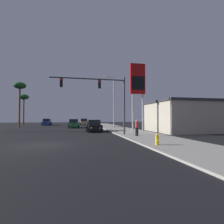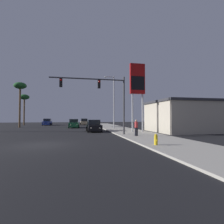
# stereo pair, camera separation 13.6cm
# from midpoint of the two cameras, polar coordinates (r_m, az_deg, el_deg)

# --- Properties ---
(ground_plane) EXTENTS (120.00, 120.00, 0.00)m
(ground_plane) POSITION_cam_midpoint_polar(r_m,az_deg,el_deg) (13.95, -21.71, -9.96)
(ground_plane) COLOR black
(sidewalk_right) EXTENTS (5.00, 60.00, 0.12)m
(sidewalk_right) POSITION_cam_midpoint_polar(r_m,az_deg,el_deg) (24.73, 5.14, -6.28)
(sidewalk_right) COLOR #9E998E
(sidewalk_right) RESTS_ON ground
(building_gas_station) EXTENTS (10.30, 8.30, 4.30)m
(building_gas_station) POSITION_cam_midpoint_polar(r_m,az_deg,el_deg) (26.91, 23.81, -1.30)
(building_gas_station) COLOR #B2A893
(building_gas_station) RESTS_ON ground
(car_tan) EXTENTS (2.04, 4.32, 1.68)m
(car_tan) POSITION_cam_midpoint_polar(r_m,az_deg,el_deg) (47.15, -9.02, -3.24)
(car_tan) COLOR tan
(car_tan) RESTS_ON ground
(car_green) EXTENTS (2.04, 4.33, 1.68)m
(car_green) POSITION_cam_midpoint_polar(r_m,az_deg,el_deg) (34.75, -12.24, -3.77)
(car_green) COLOR #195933
(car_green) RESTS_ON ground
(car_blue) EXTENTS (2.04, 4.32, 1.68)m
(car_blue) POSITION_cam_midpoint_polar(r_m,az_deg,el_deg) (47.32, -20.31, -3.15)
(car_blue) COLOR navy
(car_blue) RESTS_ON ground
(car_black) EXTENTS (2.04, 4.32, 1.68)m
(car_black) POSITION_cam_midpoint_polar(r_m,az_deg,el_deg) (24.92, -5.80, -4.63)
(car_black) COLOR black
(car_black) RESTS_ON ground
(traffic_light_mast) EXTENTS (8.20, 0.36, 6.50)m
(traffic_light_mast) POSITION_cam_midpoint_polar(r_m,az_deg,el_deg) (19.44, -2.76, 6.40)
(traffic_light_mast) COLOR #38383D
(traffic_light_mast) RESTS_ON sidewalk_right
(street_lamp) EXTENTS (1.74, 0.24, 9.00)m
(street_lamp) POSITION_cam_midpoint_polar(r_m,az_deg,el_deg) (30.03, 0.48, 4.18)
(street_lamp) COLOR #99999E
(street_lamp) RESTS_ON sidewalk_right
(gas_station_sign) EXTENTS (2.00, 0.42, 9.00)m
(gas_station_sign) POSITION_cam_midpoint_polar(r_m,az_deg,el_deg) (23.63, 8.46, 9.49)
(gas_station_sign) COLOR #99999E
(gas_station_sign) RESTS_ON sidewalk_right
(fire_hydrant) EXTENTS (0.24, 0.34, 0.76)m
(fire_hydrant) POSITION_cam_midpoint_polar(r_m,az_deg,el_deg) (12.58, 14.45, -8.71)
(fire_hydrant) COLOR gold
(fire_hydrant) RESTS_ON sidewalk_right
(pedestrian_on_sidewalk) EXTENTS (0.34, 0.32, 1.67)m
(pedestrian_on_sidewalk) POSITION_cam_midpoint_polar(r_m,az_deg,el_deg) (18.14, 8.13, -4.85)
(pedestrian_on_sidewalk) COLOR #23232D
(pedestrian_on_sidewalk) RESTS_ON sidewalk_right
(palm_tree_mid) EXTENTS (2.40, 2.40, 9.01)m
(palm_tree_mid) POSITION_cam_midpoint_polar(r_m,az_deg,el_deg) (39.57, -27.72, 6.90)
(palm_tree_mid) COLOR brown
(palm_tree_mid) RESTS_ON ground
(palm_tree_far) EXTENTS (2.40, 2.40, 7.83)m
(palm_tree_far) POSITION_cam_midpoint_polar(r_m,az_deg,el_deg) (49.52, -26.65, 3.96)
(palm_tree_far) COLOR brown
(palm_tree_far) RESTS_ON ground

